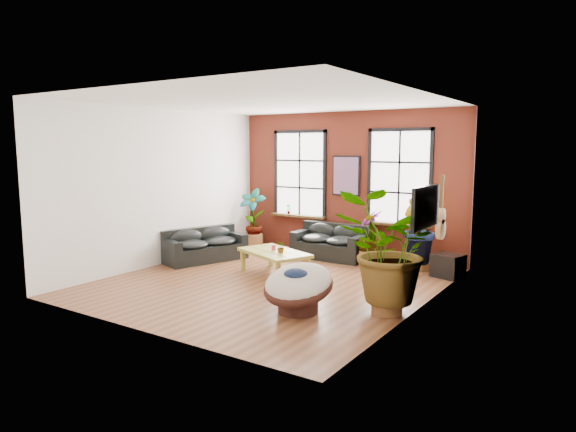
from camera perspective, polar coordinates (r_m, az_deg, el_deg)
name	(u,v)px	position (r m, az deg, el deg)	size (l,w,h in m)	color
room	(275,193)	(10.02, -1.43, 2.52)	(6.04, 6.54, 3.54)	brown
sofa_back	(331,243)	(12.35, 4.79, -2.98)	(1.77, 0.87, 0.81)	black
sofa_left	(204,246)	(12.21, -9.35, -3.30)	(1.36, 2.08, 0.76)	black
coffee_table	(274,254)	(10.68, -1.54, -4.23)	(1.78, 1.42, 0.60)	olive
papasan_chair	(298,286)	(8.29, 1.13, -7.78)	(1.17, 1.19, 0.85)	#391B14
poster	(346,176)	(12.61, 6.48, 4.46)	(0.74, 0.06, 0.98)	black
tv_wall_unit	(430,212)	(9.15, 15.52, 0.46)	(0.13, 1.86, 1.20)	black
media_box	(448,266)	(11.02, 17.35, -5.30)	(0.68, 0.61, 0.48)	black
pot_back_left	(254,240)	(13.74, -3.81, -2.72)	(0.62, 0.62, 0.35)	brown
pot_back_right	(417,260)	(11.55, 14.19, -4.81)	(0.66, 0.66, 0.39)	brown
pot_right_wall	(387,302)	(8.46, 10.93, -9.38)	(0.58, 0.58, 0.37)	brown
pot_mid	(369,258)	(11.69, 9.01, -4.63)	(0.57, 0.57, 0.35)	brown
floor_plant_back_left	(253,215)	(13.66, -3.94, 0.12)	(0.74, 0.50, 1.41)	#143C10
floor_plant_back_right	(418,227)	(11.43, 14.21, -1.23)	(0.85, 0.69, 1.55)	#143C10
floor_plant_right_wall	(386,249)	(8.26, 10.83, -3.62)	(1.60, 1.38, 1.78)	#143C10
floor_plant_mid	(370,235)	(11.61, 9.15, -2.11)	(0.62, 0.62, 1.11)	#143C10
table_plant	(281,247)	(10.46, -0.76, -3.47)	(0.22, 0.19, 0.24)	#143C10
sill_plant_left	(288,209)	(13.48, 0.05, 0.81)	(0.14, 0.10, 0.27)	#143C10
sill_plant_right	(412,218)	(11.98, 13.57, -0.27)	(0.15, 0.15, 0.27)	#143C10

